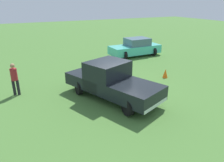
% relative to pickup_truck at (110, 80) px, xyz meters
% --- Properties ---
extents(ground_plane, '(80.00, 80.00, 0.00)m').
position_rel_pickup_truck_xyz_m(ground_plane, '(-0.41, 0.71, -0.93)').
color(ground_plane, '#477533').
extents(pickup_truck, '(5.27, 3.52, 1.80)m').
position_rel_pickup_truck_xyz_m(pickup_truck, '(0.00, 0.00, 0.00)').
color(pickup_truck, black).
rests_on(pickup_truck, ground_plane).
extents(sedan_near, '(2.19, 4.39, 1.49)m').
position_rel_pickup_truck_xyz_m(sedan_near, '(-6.59, 5.64, -0.23)').
color(sedan_near, black).
rests_on(sedan_near, ground_plane).
extents(person_bystander, '(0.40, 0.40, 1.65)m').
position_rel_pickup_truck_xyz_m(person_bystander, '(-2.39, -4.10, -0.00)').
color(person_bystander, black).
rests_on(person_bystander, ground_plane).
extents(traffic_cone, '(0.32, 0.32, 0.55)m').
position_rel_pickup_truck_xyz_m(traffic_cone, '(-1.04, 4.31, -0.65)').
color(traffic_cone, orange).
rests_on(traffic_cone, ground_plane).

